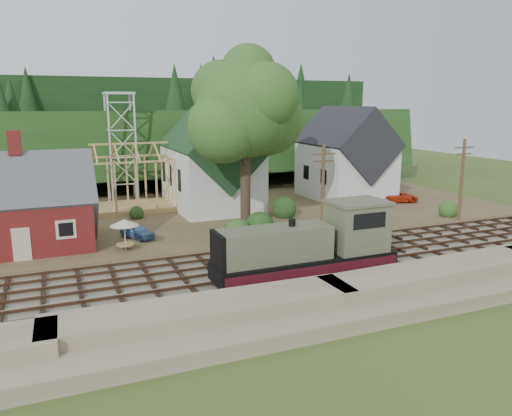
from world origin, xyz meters
name	(u,v)px	position (x,y,z in m)	size (l,w,h in m)	color
ground	(271,268)	(0.00, 0.00, 0.00)	(140.00, 140.00, 0.00)	#384C1E
embankment	(336,315)	(0.00, -8.50, 0.00)	(64.00, 5.00, 1.60)	#7F7259
railroad_bed	(271,267)	(0.00, 0.00, 0.08)	(64.00, 11.00, 0.16)	#726B5B
village_flat	(199,214)	(0.00, 18.00, 0.15)	(64.00, 26.00, 0.30)	brown
hillside	(152,181)	(0.00, 42.00, 0.00)	(70.00, 28.00, 8.00)	#1E3F19
ridge	(134,168)	(0.00, 58.00, 0.00)	(80.00, 20.00, 12.00)	black
depot	(21,211)	(-16.00, 11.00, 3.21)	(10.80, 7.41, 9.00)	#5A1415
church	(211,162)	(2.00, 19.68, 5.18)	(8.40, 15.17, 13.00)	silver
farmhouse	(345,159)	(18.00, 19.00, 4.87)	(8.40, 10.80, 10.60)	silver
timber_frame	(131,182)	(-6.00, 22.00, 3.27)	(8.20, 6.20, 6.99)	tan
lattice_tower	(120,114)	(-6.00, 28.00, 10.03)	(3.20, 3.20, 12.12)	silver
big_tree	(247,115)	(2.17, 10.08, 10.22)	(10.90, 8.40, 14.70)	#38281E
telegraph_pole_near	(323,190)	(7.00, 5.20, 4.25)	(2.20, 0.28, 8.00)	#4C331E
telegraph_pole_far	(462,179)	(22.00, 5.20, 4.25)	(2.20, 0.28, 8.00)	#4C331E
locomotive	(312,248)	(1.50, -3.00, 2.13)	(12.06, 3.01, 4.82)	black
car_blue	(137,231)	(-7.45, 10.44, 0.87)	(1.35, 3.36, 1.14)	#5885BC
car_red	(397,196)	(22.17, 14.54, 0.94)	(2.13, 4.61, 1.28)	red
patio_set	(124,224)	(-8.87, 7.38, 2.34)	(2.15, 2.15, 2.40)	silver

